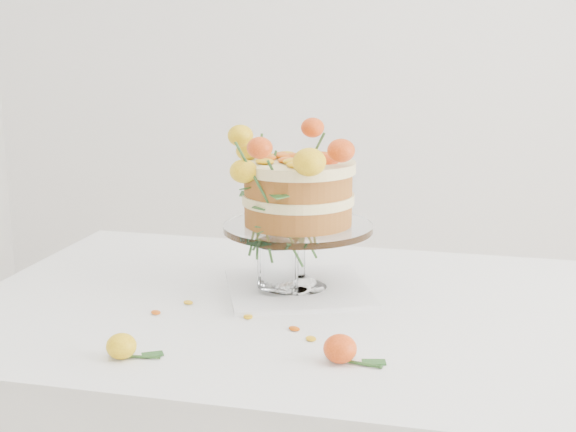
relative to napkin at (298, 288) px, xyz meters
name	(u,v)px	position (x,y,z in m)	size (l,w,h in m)	color
table	(320,344)	(0.07, -0.08, -0.09)	(1.43, 0.93, 0.76)	tan
napkin	(298,288)	(0.00, 0.00, 0.00)	(0.29, 0.29, 0.01)	white
cake_stand	(298,200)	(0.00, 0.00, 0.19)	(0.31, 0.31, 0.28)	white
rose_vase	(278,176)	(-0.03, -0.04, 0.24)	(0.31, 0.31, 0.42)	white
loose_rose_near	(122,346)	(-0.20, -0.42, 0.02)	(0.09, 0.05, 0.04)	yellow
loose_rose_far	(340,349)	(0.15, -0.35, 0.02)	(0.10, 0.06, 0.05)	#B93009
stray_petal_a	(248,317)	(-0.05, -0.18, 0.00)	(0.03, 0.02, 0.00)	#E3A50E
stray_petal_b	(294,329)	(0.05, -0.22, 0.00)	(0.03, 0.02, 0.00)	#E3A50E
stray_petal_c	(311,339)	(0.09, -0.26, 0.00)	(0.03, 0.02, 0.00)	#E3A50E
stray_petal_d	(188,303)	(-0.19, -0.13, 0.00)	(0.03, 0.02, 0.00)	#E3A50E
stray_petal_e	(156,313)	(-0.23, -0.20, 0.00)	(0.03, 0.02, 0.00)	#E3A50E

